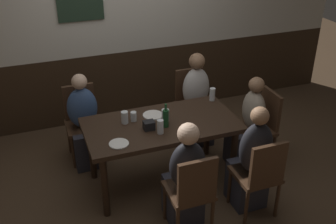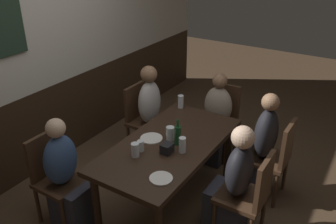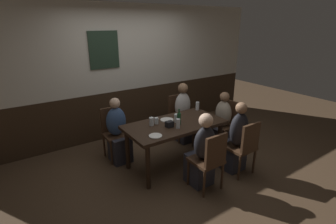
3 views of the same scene
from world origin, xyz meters
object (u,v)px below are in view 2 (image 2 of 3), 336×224
Objects in this scene: chair_right_far at (142,116)px; plate_white_small at (161,178)px; tumbler_water at (141,146)px; dining_table at (169,151)px; pint_glass_amber at (170,134)px; person_right_near at (259,152)px; pint_glass_pale at (182,146)px; tumbler_short at (135,151)px; person_right_far at (153,120)px; beer_glass_tall at (181,102)px; chair_head_east at (221,116)px; person_head_east at (215,125)px; chair_right_near at (275,155)px; person_left_far at (68,183)px; chair_mid_near at (250,193)px; plate_white_large at (151,138)px; beer_bottle_green at (178,135)px; person_mid_near at (232,189)px; chair_left_far at (55,174)px; condiment_caddy at (167,148)px.

chair_right_far is 4.64× the size of plate_white_small.
chair_right_far reaches higher than tumbler_water.
dining_table is 11.73× the size of pint_glass_amber.
person_right_near is 7.79× the size of pint_glass_pale.
tumbler_short is at bearing -146.61° from chair_right_far.
person_right_far reaches higher than chair_right_far.
beer_glass_tall is 1.15× the size of tumbler_short.
beer_glass_tall is (-0.49, 0.29, 0.31)m from chair_head_east.
person_right_near is (0.70, -0.66, -0.17)m from dining_table.
dining_table is 0.57m from plate_white_small.
pint_glass_pale is (-1.12, -0.19, 0.35)m from person_head_east.
person_right_far is 1.12m from tumbler_water.
chair_right_near is at bearing -90.00° from chair_right_far.
person_head_east reaches higher than tumbler_water.
chair_right_near is at bearing -46.69° from person_left_far.
chair_right_near is at bearing -90.00° from person_right_far.
beer_glass_tall is (0.71, 1.11, 0.31)m from chair_mid_near.
tumbler_water reaches higher than dining_table.
pint_glass_amber is 0.19m from plate_white_large.
person_right_far reaches higher than person_left_far.
tumbler_short is (-1.06, -0.16, -0.01)m from beer_glass_tall.
chair_mid_near is 0.81× the size of person_head_east.
pint_glass_pale is 0.69× the size of plate_white_large.
pint_glass_amber is 0.92× the size of pint_glass_pale.
pint_glass_pale is 0.58× the size of beer_bottle_green.
chair_mid_near reaches higher than tumbler_short.
beer_glass_tall is 0.69× the size of plate_white_large.
chair_right_near is at bearing -49.69° from dining_table.
person_mid_near is 7.52× the size of beer_glass_tall.
plate_white_small is (-0.56, -0.26, -0.05)m from pint_glass_amber.
person_left_far is (-1.39, -0.00, -0.03)m from person_right_far.
chair_left_far is 0.83m from tumbler_short.
person_right_far is 1.39m from person_left_far.
beer_glass_tall reaches higher than condiment_caddy.
plate_white_small is (-0.16, -0.37, -0.05)m from tumbler_short.
beer_glass_tall reaches higher than chair_head_east.
chair_left_far is at bearing 116.57° from tumbler_short.
beer_bottle_green is 0.28m from plate_white_large.
beer_glass_tall is at bearing 138.45° from person_head_east.
condiment_caddy is (-1.36, -0.08, 0.29)m from chair_head_east.
person_mid_near reaches higher than tumbler_water.
pint_glass_amber is at bearing -157.78° from beer_glass_tall.
chair_head_east is at bearing -23.33° from chair_left_far.
chair_right_near is at bearing -42.25° from tumbler_short.
person_left_far is 0.75m from tumbler_water.
chair_head_east reaches higher than plate_white_large.
dining_table is 0.98m from person_left_far.
plate_white_small is at bearing -123.63° from tumbler_water.
pint_glass_pale reaches higher than chair_head_east.
tumbler_short is at bearing -171.33° from plate_white_large.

